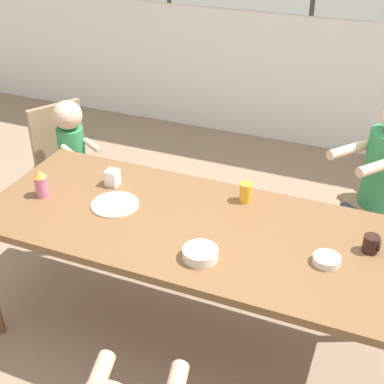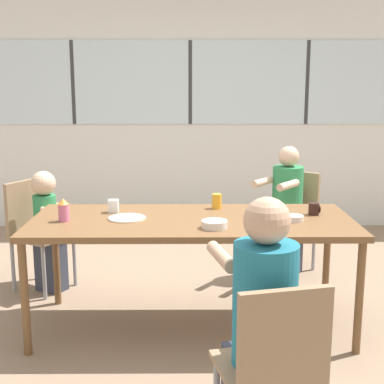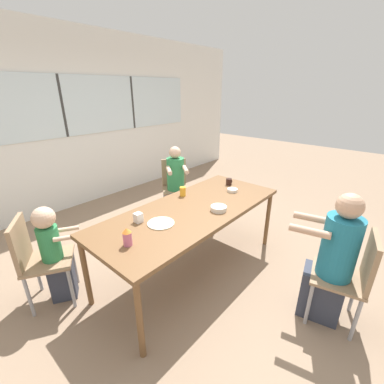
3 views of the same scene
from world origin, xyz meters
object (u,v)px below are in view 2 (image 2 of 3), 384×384
person_toddler (48,231)px  chair_for_man_blue_shirt (294,212)px  coffee_mug (314,209)px  sippy_cup (64,210)px  bowl_cereal (214,224)px  bowl_white_shallow (294,218)px  chair_for_woman_green_shirt (275,363)px  milk_carton_small (113,206)px  chair_for_toddler (34,224)px  juice_glass (217,201)px  person_man_blue_shirt (285,216)px  person_woman_green_shirt (261,339)px

person_toddler → chair_for_man_blue_shirt: bearing=133.9°
coffee_mug → sippy_cup: 1.67m
bowl_cereal → bowl_white_shallow: bearing=18.7°
chair_for_woman_green_shirt → milk_carton_small: (-0.87, 1.62, 0.28)m
chair_for_man_blue_shirt → bowl_cereal: 1.62m
chair_for_toddler → sippy_cup: 0.97m
juice_glass → bowl_white_shallow: 0.60m
coffee_mug → bowl_white_shallow: (-0.17, -0.16, -0.02)m
person_man_blue_shirt → bowl_cereal: 1.46m
bowl_cereal → person_woman_green_shirt: bearing=-81.6°
chair_for_man_blue_shirt → person_toddler: (-2.05, -0.49, -0.03)m
chair_for_toddler → bowl_cereal: 1.74m
person_toddler → bowl_white_shallow: (1.80, -0.73, 0.29)m
person_toddler → bowl_cereal: (1.28, -0.91, 0.29)m
chair_for_woman_green_shirt → person_man_blue_shirt: size_ratio=0.78×
person_toddler → bowl_white_shallow: size_ratio=7.90×
chair_for_toddler → coffee_mug: (2.10, -0.64, 0.28)m
person_toddler → bowl_cereal: size_ratio=6.05×
coffee_mug → bowl_cereal: 0.77m
chair_for_woman_green_shirt → coffee_mug: 1.64m
person_woman_green_shirt → person_toddler: bearing=113.4°
person_man_blue_shirt → milk_carton_small: 1.62m
chair_for_man_blue_shirt → person_man_blue_shirt: 0.16m
person_toddler → juice_glass: 1.41m
chair_for_toddler → sippy_cup: (0.44, -0.81, 0.31)m
milk_carton_small → bowl_cereal: 0.80m
juice_glass → milk_carton_small: 0.73m
chair_for_woman_green_shirt → chair_for_toddler: 2.70m
coffee_mug → chair_for_woman_green_shirt: bearing=-108.2°
person_woman_green_shirt → juice_glass: person_woman_green_shirt is taller
chair_for_toddler → milk_carton_small: bearing=82.5°
juice_glass → chair_for_toddler: bearing=162.7°
chair_for_toddler → person_woman_green_shirt: bearing=68.1°
chair_for_man_blue_shirt → person_toddler: person_toddler is taller
chair_for_woman_green_shirt → bowl_cereal: chair_for_woman_green_shirt is taller
bowl_white_shallow → bowl_cereal: 0.56m
milk_carton_small → bowl_cereal: size_ratio=0.56×
person_man_blue_shirt → bowl_white_shallow: 1.13m
chair_for_toddler → milk_carton_small: chair_for_toddler is taller
chair_for_woman_green_shirt → sippy_cup: 1.82m
chair_for_woman_green_shirt → sippy_cup: sippy_cup is taller
chair_for_toddler → coffee_mug: size_ratio=10.71×
chair_for_woman_green_shirt → coffee_mug: chair_for_woman_green_shirt is taller
person_toddler → person_woman_green_shirt: bearing=66.7°
person_man_blue_shirt → juice_glass: (-0.63, -0.74, 0.30)m
person_toddler → juice_glass: bearing=104.7°
coffee_mug → bowl_white_shallow: size_ratio=0.67×
chair_for_toddler → person_woman_green_shirt: size_ratio=0.74×
milk_carton_small → person_toddler: bearing=140.5°
chair_for_man_blue_shirt → juice_glass: size_ratio=8.30×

